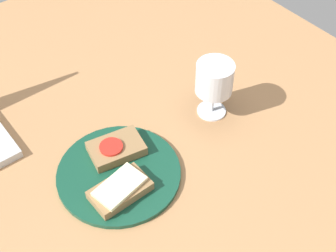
% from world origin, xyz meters
% --- Properties ---
extents(wooden_table, '(1.40, 1.40, 0.03)m').
position_xyz_m(wooden_table, '(0.00, 0.00, 0.01)').
color(wooden_table, '#B27F51').
rests_on(wooden_table, ground).
extents(plate, '(0.26, 0.26, 0.01)m').
position_xyz_m(plate, '(-0.04, -0.06, 0.04)').
color(plate, '#144733').
rests_on(plate, wooden_table).
extents(sandwich_with_tomato, '(0.13, 0.10, 0.03)m').
position_xyz_m(sandwich_with_tomato, '(-0.01, -0.01, 0.05)').
color(sandwich_with_tomato, '#937047').
rests_on(sandwich_with_tomato, plate).
extents(sandwich_with_cheese, '(0.12, 0.08, 0.03)m').
position_xyz_m(sandwich_with_cheese, '(-0.07, -0.11, 0.05)').
color(sandwich_with_cheese, '#937047').
rests_on(sandwich_with_cheese, plate).
extents(wine_glass, '(0.08, 0.08, 0.14)m').
position_xyz_m(wine_glass, '(0.24, -0.04, 0.13)').
color(wine_glass, white).
rests_on(wine_glass, wooden_table).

